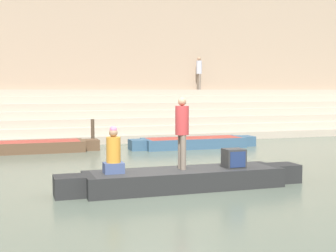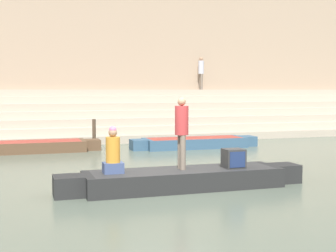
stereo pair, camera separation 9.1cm
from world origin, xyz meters
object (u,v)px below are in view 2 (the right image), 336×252
object	(u,v)px
person_standing	(182,128)
moored_boat_shore	(29,146)
person_on_steps	(201,71)
tv_set	(234,158)
rowboat_main	(184,178)
mooring_post	(94,133)
person_rowing	(113,154)
moored_boat_distant	(195,142)

from	to	relation	value
person_standing	moored_boat_shore	world-z (taller)	person_standing
person_standing	person_on_steps	size ratio (longest dim) A/B	0.95
tv_set	person_standing	bearing A→B (deg)	173.62
moored_boat_shore	rowboat_main	bearing A→B (deg)	-61.76
person_standing	moored_boat_shore	distance (m)	8.21
person_standing	mooring_post	size ratio (longest dim) A/B	1.47
person_rowing	mooring_post	distance (m)	8.19
rowboat_main	person_standing	size ratio (longest dim) A/B	3.55
rowboat_main	moored_boat_shore	distance (m)	8.21
moored_boat_distant	tv_set	bearing A→B (deg)	-99.07
rowboat_main	person_rowing	distance (m)	1.73
rowboat_main	tv_set	bearing A→B (deg)	-6.56
rowboat_main	mooring_post	distance (m)	8.24
moored_boat_shore	person_on_steps	world-z (taller)	person_on_steps
mooring_post	person_standing	bearing A→B (deg)	-84.74
rowboat_main	person_on_steps	xyz separation A→B (m)	(5.66, 13.24, 3.02)
rowboat_main	tv_set	xyz separation A→B (m)	(1.17, -0.13, 0.42)
rowboat_main	mooring_post	size ratio (longest dim) A/B	5.21
person_standing	person_rowing	distance (m)	1.67
moored_boat_shore	person_on_steps	distance (m)	10.98
person_standing	mooring_post	distance (m)	8.20
person_standing	moored_boat_distant	distance (m)	7.59
person_standing	tv_set	bearing A→B (deg)	-21.22
mooring_post	person_rowing	bearing A→B (deg)	-95.84
person_standing	moored_boat_distant	bearing A→B (deg)	55.02
rowboat_main	person_on_steps	distance (m)	14.71
tv_set	moored_boat_distant	xyz separation A→B (m)	(1.76, 7.09, -0.45)
mooring_post	person_on_steps	distance (m)	8.62
tv_set	person_rowing	bearing A→B (deg)	179.45
rowboat_main	mooring_post	xyz separation A→B (m)	(-0.78, 8.19, 0.32)
person_on_steps	person_standing	bearing A→B (deg)	151.26
moored_boat_distant	person_on_steps	xyz separation A→B (m)	(2.74, 6.27, 3.05)
tv_set	mooring_post	xyz separation A→B (m)	(-1.95, 8.32, -0.10)
person_rowing	mooring_post	xyz separation A→B (m)	(0.83, 8.14, -0.30)
mooring_post	person_on_steps	world-z (taller)	person_on_steps
person_standing	moored_boat_shore	bearing A→B (deg)	101.37
moored_boat_shore	mooring_post	distance (m)	2.55
moored_boat_distant	person_standing	bearing A→B (deg)	-108.38
moored_boat_distant	mooring_post	size ratio (longest dim) A/B	4.56
tv_set	person_on_steps	size ratio (longest dim) A/B	0.27
rowboat_main	person_rowing	world-z (taller)	person_rowing
person_rowing	person_on_steps	xyz separation A→B (m)	(7.27, 13.19, 2.40)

